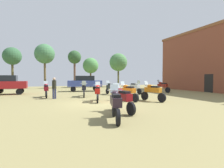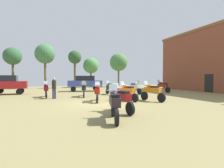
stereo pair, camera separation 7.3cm
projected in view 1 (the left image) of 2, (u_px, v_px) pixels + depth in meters
name	position (u px, v px, depth m)	size (l,w,h in m)	color
ground_plane	(95.00, 104.00, 11.58)	(44.00, 52.00, 0.02)	olive
brick_building	(221.00, 60.00, 22.03)	(6.12, 16.42, 8.11)	brown
motorcycle_1	(162.00, 86.00, 20.44)	(0.78, 2.08, 1.49)	black
motorcycle_2	(84.00, 89.00, 15.68)	(0.72, 2.23, 1.47)	black
motorcycle_3	(46.00, 89.00, 15.19)	(0.62, 2.09, 1.45)	black
motorcycle_5	(128.00, 91.00, 12.86)	(0.80, 2.15, 1.46)	black
motorcycle_6	(116.00, 103.00, 6.98)	(0.79, 2.09, 1.45)	black
motorcycle_7	(135.00, 87.00, 18.35)	(0.68, 2.23, 1.49)	black
motorcycle_8	(153.00, 91.00, 12.76)	(0.87, 2.17, 1.50)	black
motorcycle_10	(98.00, 92.00, 12.53)	(0.84, 2.16, 1.45)	black
motorcycle_11	(110.00, 88.00, 17.73)	(0.63, 2.07, 1.45)	black
motorcycle_12	(122.00, 98.00, 8.57)	(0.64, 2.11, 1.46)	black
car_1	(85.00, 82.00, 22.11)	(4.50, 2.36, 2.00)	black
car_2	(4.00, 83.00, 17.63)	(4.36, 1.94, 2.00)	black
person_2	(54.00, 86.00, 14.09)	(0.43, 0.43, 1.76)	#24284A
tree_2	(75.00, 58.00, 29.50)	(2.27, 2.27, 6.45)	brown
tree_3	(45.00, 54.00, 28.22)	(3.23, 3.23, 7.32)	brown
tree_4	(91.00, 66.00, 31.56)	(2.86, 2.86, 5.43)	brown
tree_5	(12.00, 57.00, 27.13)	(2.78, 2.78, 6.59)	brown
tree_6	(118.00, 62.00, 33.16)	(3.45, 3.45, 6.48)	#4D4C26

